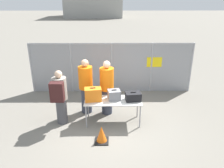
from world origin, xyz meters
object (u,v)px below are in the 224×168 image
Objects in this scene: traffic_cone at (102,135)px; traveler_hooded at (60,96)px; security_worker_near at (107,87)px; utility_trailer at (144,66)px; suitcase_black at (133,96)px; suitcase_orange at (93,94)px; suitcase_grey at (114,95)px; security_worker_far at (86,86)px; inspection_table at (113,102)px.

traveler_hooded is at bearing 143.38° from traffic_cone.
utility_trailer is (1.81, 4.07, -0.54)m from security_worker_near.
traffic_cone is at bearing -133.12° from suitcase_black.
suitcase_black is 2.19m from traveler_hooded.
suitcase_orange is 1.28× the size of suitcase_grey.
suitcase_orange is 0.29× the size of security_worker_far.
suitcase_orange is 0.99m from traveler_hooded.
suitcase_black reaches higher than inspection_table.
suitcase_black is 0.29× the size of traveler_hooded.
traveler_hooded is at bearing -177.28° from suitcase_orange.
traveler_hooded is (-1.62, -0.13, 0.03)m from suitcase_grey.
suitcase_orange reaches higher than suitcase_black.
inspection_table is 0.64m from suitcase_black.
suitcase_orange reaches higher than inspection_table.
suitcase_black is 1.04× the size of traffic_cone.
traveler_hooded reaches higher than suitcase_orange.
security_worker_near is (-0.80, 0.60, 0.06)m from suitcase_black.
security_worker_far is at bearing 112.47° from suitcase_orange.
security_worker_near is at bearing 55.94° from suitcase_orange.
traveler_hooded is (-1.58, -0.07, 0.24)m from inspection_table.
security_worker_far reaches higher than security_worker_near.
security_worker_near reaches higher than suitcase_black.
suitcase_grey is at bearing -17.34° from traveler_hooded.
suitcase_black is 0.14× the size of utility_trailer.
traffic_cone is (1.26, -0.94, -0.73)m from traveler_hooded.
security_worker_near is 4.49m from utility_trailer.
inspection_table is 4.93m from utility_trailer.
suitcase_black is at bearing -20.44° from traveler_hooded.
utility_trailer is (1.59, 4.59, -0.51)m from suitcase_grey.
traffic_cone is at bearing -107.65° from inspection_table.
suitcase_orange is at bearing 59.62° from security_worker_near.
security_worker_far is 3.93× the size of traffic_cone.
utility_trailer is at bearing 71.08° from traffic_cone.
suitcase_grey is at bearing 159.71° from security_worker_far.
suitcase_black is (0.61, -0.02, 0.19)m from inspection_table.
traveler_hooded is 0.50× the size of utility_trailer.
suitcase_grey is at bearing 7.10° from suitcase_orange.
suitcase_orange is 1.21m from suitcase_black.
security_worker_near is (1.39, 0.65, 0.00)m from traveler_hooded.
inspection_table reaches higher than traffic_cone.
traveler_hooded is 1.54m from security_worker_near.
security_worker_near is (-0.19, 0.58, 0.24)m from inspection_table.
security_worker_far reaches higher than utility_trailer.
suitcase_grey is at bearing -109.04° from utility_trailer.
security_worker_far is 0.54× the size of utility_trailer.
security_worker_far is at bearing 146.36° from suitcase_grey.
traveler_hooded is (-0.99, -0.05, -0.02)m from suitcase_orange.
inspection_table is at bearing 1.90° from suitcase_orange.
suitcase_grey reaches higher than suitcase_black.
inspection_table is at bearing -109.19° from utility_trailer.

